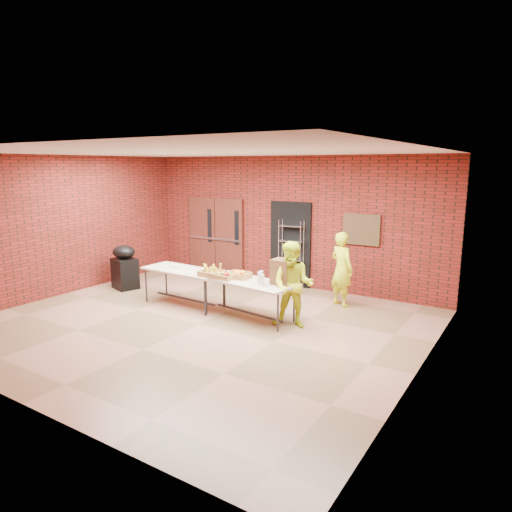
# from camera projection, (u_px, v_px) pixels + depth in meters

# --- Properties ---
(room) EXTENTS (8.08, 7.08, 3.28)m
(room) POSITION_uv_depth(u_px,v_px,m) (197.00, 241.00, 8.35)
(room) COLOR brown
(room) RESTS_ON ground
(double_doors) EXTENTS (1.78, 0.12, 2.10)m
(double_doors) POSITION_uv_depth(u_px,v_px,m) (216.00, 237.00, 12.46)
(double_doors) COLOR #4E1E16
(double_doors) RESTS_ON room
(dark_doorway) EXTENTS (1.10, 0.06, 2.10)m
(dark_doorway) POSITION_uv_depth(u_px,v_px,m) (290.00, 244.00, 11.27)
(dark_doorway) COLOR black
(dark_doorway) RESTS_ON room
(bronze_plaque) EXTENTS (0.85, 0.04, 0.70)m
(bronze_plaque) POSITION_uv_depth(u_px,v_px,m) (361.00, 230.00, 10.22)
(bronze_plaque) COLOR #41321A
(bronze_plaque) RESTS_ON room
(wire_rack) EXTENTS (0.63, 0.28, 1.66)m
(wire_rack) POSITION_uv_depth(u_px,v_px,m) (291.00, 254.00, 11.15)
(wire_rack) COLOR silver
(wire_rack) RESTS_ON room
(table_left) EXTENTS (1.92, 0.86, 0.78)m
(table_left) POSITION_uv_depth(u_px,v_px,m) (184.00, 272.00, 9.77)
(table_left) COLOR #BFB192
(table_left) RESTS_ON room
(table_right) EXTENTS (1.97, 1.03, 0.77)m
(table_right) POSITION_uv_depth(u_px,v_px,m) (249.00, 284.00, 8.83)
(table_right) COLOR #BFB192
(table_right) RESTS_ON room
(basket_bananas) EXTENTS (0.48, 0.37, 0.15)m
(basket_bananas) POSITION_uv_depth(u_px,v_px,m) (212.00, 273.00, 9.14)
(basket_bananas) COLOR #AE7746
(basket_bananas) RESTS_ON table_right
(basket_oranges) EXTENTS (0.45, 0.35, 0.14)m
(basket_oranges) POSITION_uv_depth(u_px,v_px,m) (238.00, 275.00, 9.03)
(basket_oranges) COLOR #AE7746
(basket_oranges) RESTS_ON table_right
(basket_apples) EXTENTS (0.41, 0.32, 0.13)m
(basket_apples) POSITION_uv_depth(u_px,v_px,m) (224.00, 276.00, 8.94)
(basket_apples) COLOR #AE7746
(basket_apples) RESTS_ON table_right
(muffin_tray) EXTENTS (0.38, 0.38, 0.10)m
(muffin_tray) POSITION_uv_depth(u_px,v_px,m) (208.00, 273.00, 9.28)
(muffin_tray) COLOR #154512
(muffin_tray) RESTS_ON table_left
(napkin_box) EXTENTS (0.18, 0.12, 0.06)m
(napkin_box) POSITION_uv_depth(u_px,v_px,m) (175.00, 267.00, 9.88)
(napkin_box) COLOR silver
(napkin_box) RESTS_ON table_left
(coffee_dispenser) EXTENTS (0.36, 0.32, 0.47)m
(coffee_dispenser) POSITION_uv_depth(u_px,v_px,m) (282.00, 272.00, 8.52)
(coffee_dispenser) COLOR brown
(coffee_dispenser) RESTS_ON table_right
(cup_stack_front) EXTENTS (0.08, 0.08, 0.23)m
(cup_stack_front) POSITION_uv_depth(u_px,v_px,m) (260.00, 278.00, 8.52)
(cup_stack_front) COLOR silver
(cup_stack_front) RESTS_ON table_right
(cup_stack_mid) EXTENTS (0.07, 0.07, 0.21)m
(cup_stack_mid) POSITION_uv_depth(u_px,v_px,m) (262.00, 280.00, 8.43)
(cup_stack_mid) COLOR silver
(cup_stack_mid) RESTS_ON table_right
(cup_stack_back) EXTENTS (0.07, 0.07, 0.22)m
(cup_stack_back) POSITION_uv_depth(u_px,v_px,m) (261.00, 277.00, 8.66)
(cup_stack_back) COLOR silver
(cup_stack_back) RESTS_ON table_right
(covered_grill) EXTENTS (0.70, 0.64, 1.07)m
(covered_grill) POSITION_uv_depth(u_px,v_px,m) (125.00, 267.00, 11.09)
(covered_grill) COLOR black
(covered_grill) RESTS_ON room
(volunteer_woman) EXTENTS (0.69, 0.58, 1.60)m
(volunteer_woman) POSITION_uv_depth(u_px,v_px,m) (342.00, 269.00, 9.68)
(volunteer_woman) COLOR #C4DE18
(volunteer_woman) RESTS_ON room
(volunteer_man) EXTENTS (0.90, 0.78, 1.61)m
(volunteer_man) POSITION_uv_depth(u_px,v_px,m) (293.00, 285.00, 8.38)
(volunteer_man) COLOR #C4DE18
(volunteer_man) RESTS_ON room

